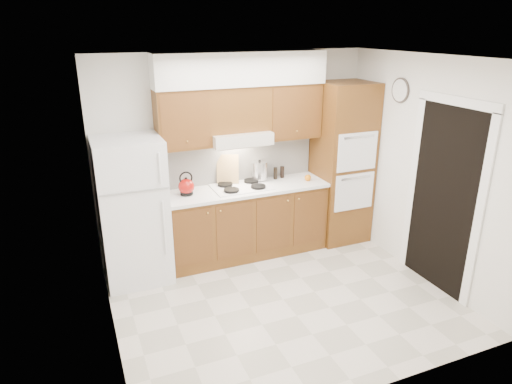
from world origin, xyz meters
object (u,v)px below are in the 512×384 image
(fridge, at_px, (133,211))
(stock_pot, at_px, (259,171))
(kettle, at_px, (186,187))
(oven_cabinet, at_px, (342,163))

(fridge, bearing_deg, stock_pot, 7.56)
(fridge, xyz_separation_m, stock_pot, (1.69, 0.22, 0.22))
(kettle, xyz_separation_m, stock_pot, (1.03, 0.15, 0.03))
(fridge, relative_size, stock_pot, 7.67)
(fridge, xyz_separation_m, kettle, (0.66, 0.07, 0.19))
(oven_cabinet, xyz_separation_m, kettle, (-2.18, 0.04, -0.05))
(stock_pot, bearing_deg, fridge, -172.44)
(oven_cabinet, height_order, kettle, oven_cabinet)
(fridge, height_order, oven_cabinet, oven_cabinet)
(kettle, height_order, stock_pot, stock_pot)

